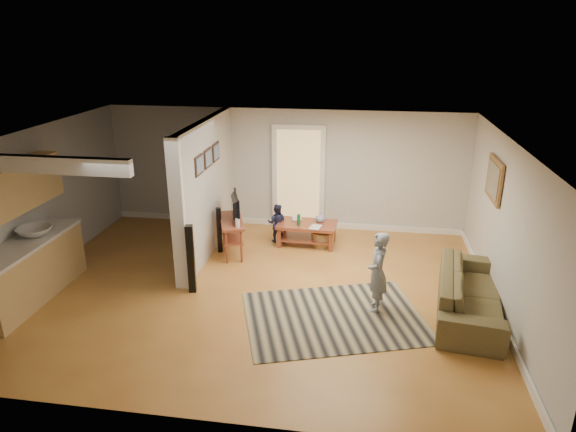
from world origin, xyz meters
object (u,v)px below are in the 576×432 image
object	(u,v)px
toy_basket	(323,237)
coffee_table	(308,228)
toddler	(277,241)
child	(375,309)
tv_console	(232,223)
sofa	(468,313)
speaker_right	(219,230)
speaker_left	(191,259)

from	to	relation	value
toy_basket	coffee_table	bearing A→B (deg)	178.74
toy_basket	toddler	bearing A→B (deg)	176.86
child	toddler	xyz separation A→B (m)	(-1.93, 2.37, 0.00)
tv_console	toddler	xyz separation A→B (m)	(0.73, 0.66, -0.61)
coffee_table	tv_console	size ratio (longest dim) A/B	1.03
sofa	speaker_right	xyz separation A→B (m)	(-4.30, 1.62, 0.44)
toddler	sofa	bearing A→B (deg)	146.23
coffee_table	child	size ratio (longest dim) A/B	0.93
sofa	speaker_left	world-z (taller)	speaker_left
tv_console	toy_basket	bearing A→B (deg)	1.54
sofa	speaker_left	xyz separation A→B (m)	(-4.30, 0.02, 0.57)
sofa	speaker_left	distance (m)	4.34
tv_console	child	bearing A→B (deg)	-51.53
speaker_left	toy_basket	bearing A→B (deg)	37.55
coffee_table	tv_console	world-z (taller)	tv_console
speaker_right	toy_basket	distance (m)	2.02
tv_console	toddler	distance (m)	1.16
tv_console	toddler	size ratio (longest dim) A/B	1.44
sofa	toddler	xyz separation A→B (m)	(-3.31, 2.27, 0.00)
sofa	toddler	distance (m)	4.01
coffee_table	toy_basket	xyz separation A→B (m)	(0.30, -0.01, -0.18)
coffee_table	speaker_right	bearing A→B (deg)	-159.40
coffee_table	speaker_right	xyz separation A→B (m)	(-1.62, -0.61, 0.09)
sofa	toy_basket	bearing A→B (deg)	55.39
sofa	coffee_table	xyz separation A→B (m)	(-2.68, 2.22, 0.35)
child	tv_console	bearing A→B (deg)	-121.31
coffee_table	speaker_left	world-z (taller)	speaker_left
tv_console	sofa	bearing A→B (deg)	-40.51
speaker_right	toy_basket	xyz separation A→B (m)	(1.91, 0.60, -0.28)
sofa	child	distance (m)	1.38
tv_console	speaker_right	xyz separation A→B (m)	(-0.26, 0.01, -0.16)
speaker_left	toy_basket	world-z (taller)	speaker_left
coffee_table	speaker_left	xyz separation A→B (m)	(-1.62, -2.21, 0.23)
toddler	child	bearing A→B (deg)	129.84
coffee_table	speaker_left	distance (m)	2.75
speaker_right	toddler	size ratio (longest dim) A/B	1.12
tv_console	toddler	bearing A→B (deg)	23.42
speaker_left	speaker_right	size ratio (longest dim) A/B	1.30
sofa	child	world-z (taller)	child
toy_basket	speaker_left	bearing A→B (deg)	-130.98
coffee_table	speaker_right	size ratio (longest dim) A/B	1.31
toy_basket	child	size ratio (longest dim) A/B	0.36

